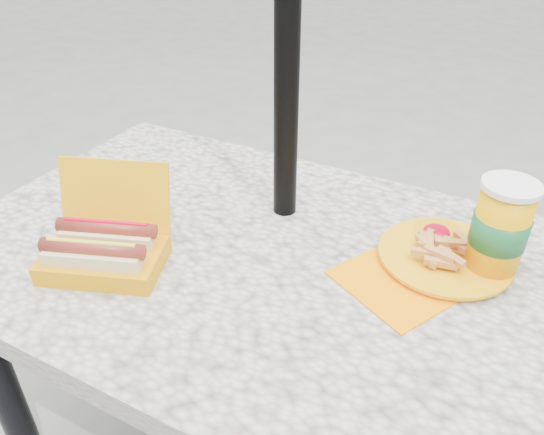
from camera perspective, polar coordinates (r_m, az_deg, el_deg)
The scene contains 5 objects.
picnic_table at distance 1.13m, azimuth -2.42°, elevation -7.74°, with size 1.20×0.80×0.75m.
umbrella_pole at distance 1.03m, azimuth 1.63°, elevation 17.50°, with size 0.05×0.05×2.20m, color black.
hotdog_box at distance 1.04m, azimuth -17.63°, elevation -3.18°, with size 0.27×0.25×0.17m.
fries_plate at distance 1.06m, azimuth 17.66°, elevation -4.04°, with size 0.32×0.36×0.05m.
soda_cup at distance 1.02m, azimuth 23.27°, elevation -1.20°, with size 0.10×0.10×0.19m.
Camera 1 is at (0.44, -0.73, 1.38)m, focal length 35.00 mm.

